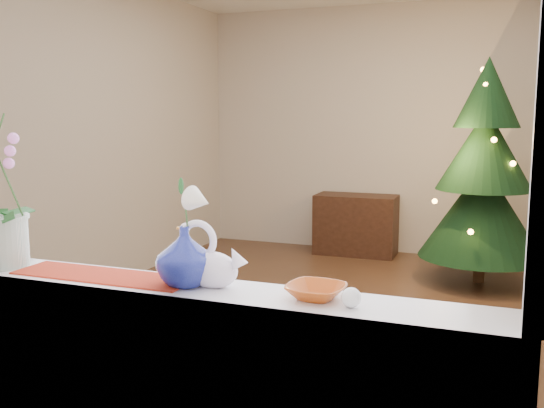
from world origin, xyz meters
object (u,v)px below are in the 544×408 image
(paperweight, at_px, (351,298))
(amber_dish, at_px, (316,292))
(blue_vase, at_px, (185,252))
(swan, at_px, (212,256))
(xmas_tree, at_px, (484,172))
(side_table, at_px, (356,225))

(paperweight, distance_m, amber_dish, 0.14)
(blue_vase, relative_size, paperweight, 3.85)
(swan, distance_m, xmas_tree, 3.95)
(paperweight, xyz_separation_m, amber_dish, (-0.13, 0.05, -0.01))
(paperweight, relative_size, xmas_tree, 0.03)
(swan, xyz_separation_m, blue_vase, (-0.09, -0.02, 0.01))
(amber_dish, bearing_deg, side_table, 101.26)
(blue_vase, relative_size, side_table, 0.28)
(paperweight, height_order, amber_dish, paperweight)
(swan, bearing_deg, side_table, 94.58)
(paperweight, xyz_separation_m, xmas_tree, (0.27, 3.93, 0.06))
(xmas_tree, bearing_deg, blue_vase, -102.57)
(blue_vase, distance_m, xmas_tree, 3.99)
(swan, relative_size, amber_dish, 1.59)
(blue_vase, height_order, xmas_tree, xmas_tree)
(side_table, bearing_deg, blue_vase, -84.99)
(amber_dish, height_order, xmas_tree, xmas_tree)
(swan, bearing_deg, paperweight, -8.40)
(amber_dish, distance_m, xmas_tree, 3.90)
(swan, relative_size, blue_vase, 1.06)
(xmas_tree, relative_size, side_table, 2.32)
(paperweight, bearing_deg, side_table, 102.66)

